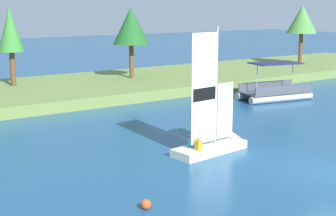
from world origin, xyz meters
TOP-DOWN VIEW (x-y plane):
  - ground_plane at (0.00, 0.00)m, footprint 200.00×200.00m
  - shore_bank at (0.00, 25.24)m, footprint 80.00×13.12m
  - shoreline_tree_centre at (-5.63, 27.28)m, footprint 2.06×2.06m
  - shoreline_tree_midright at (4.68, 25.70)m, footprint 3.25×3.25m
  - shoreline_tree_right at (25.52, 24.08)m, footprint 3.33×3.33m
  - sailboat at (-1.71, 5.72)m, footprint 4.77×1.88m
  - pontoon_boat at (10.77, 13.84)m, footprint 5.98×3.39m
  - channel_buoy at (-8.84, 1.43)m, footprint 0.38×0.38m

SIDE VIEW (x-z plane):
  - ground_plane at x=0.00m, z-range 0.00..0.00m
  - channel_buoy at x=-8.84m, z-range 0.00..0.38m
  - shore_bank at x=0.00m, z-range 0.00..0.83m
  - sailboat at x=-1.71m, z-range -2.89..3.86m
  - pontoon_boat at x=10.77m, z-range -0.77..2.17m
  - shoreline_tree_centre at x=-5.63m, z-range 2.13..8.54m
  - shoreline_tree_midright at x=4.68m, z-range 2.31..8.66m
  - shoreline_tree_right at x=25.52m, z-range 2.51..9.08m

